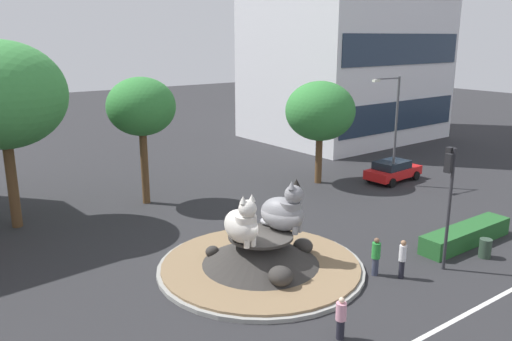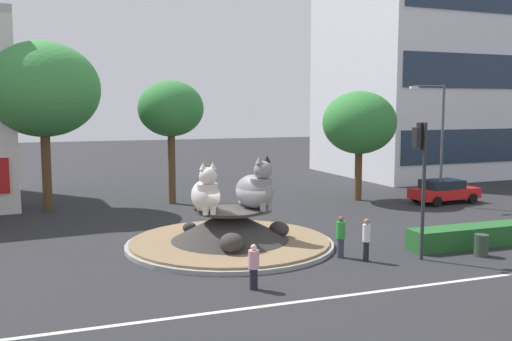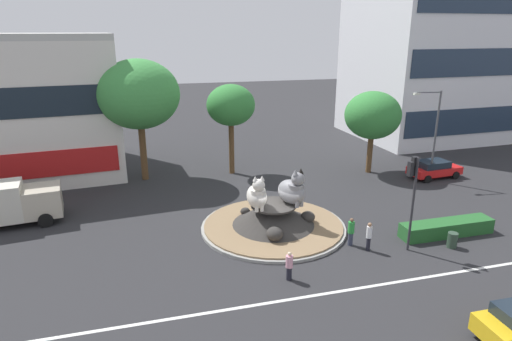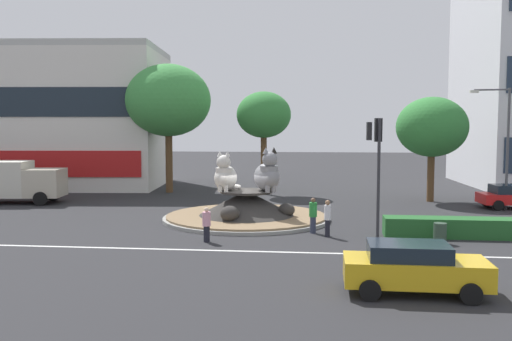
% 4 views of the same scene
% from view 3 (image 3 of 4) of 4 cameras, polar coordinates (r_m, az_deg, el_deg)
% --- Properties ---
extents(ground_plane, '(160.00, 160.00, 0.00)m').
position_cam_3_polar(ground_plane, '(27.88, 2.26, -7.51)').
color(ground_plane, '#28282B').
extents(lane_centreline, '(112.00, 0.20, 0.01)m').
position_cam_3_polar(lane_centreline, '(21.72, 8.44, -15.69)').
color(lane_centreline, silver).
rests_on(lane_centreline, ground).
extents(roundabout_island, '(9.09, 9.09, 1.62)m').
position_cam_3_polar(roundabout_island, '(27.59, 2.32, -6.31)').
color(roundabout_island, gray).
rests_on(roundabout_island, ground).
extents(cat_statue_white, '(1.43, 2.17, 2.18)m').
position_cam_3_polar(cat_statue_white, '(26.43, 0.16, -3.26)').
color(cat_statue_white, silver).
rests_on(cat_statue_white, roundabout_island).
extents(cat_statue_grey, '(1.98, 2.69, 2.39)m').
position_cam_3_polar(cat_statue_grey, '(27.11, 4.80, -2.61)').
color(cat_statue_grey, gray).
rests_on(cat_statue_grey, roundabout_island).
extents(traffic_light_mast, '(0.71, 0.58, 5.47)m').
position_cam_3_polar(traffic_light_mast, '(25.21, 19.77, -1.62)').
color(traffic_light_mast, '#2D2D33').
rests_on(traffic_light_mast, ground).
extents(office_tower, '(17.51, 14.49, 29.52)m').
position_cam_3_polar(office_tower, '(55.16, 22.96, 19.49)').
color(office_tower, silver).
rests_on(office_tower, ground).
extents(clipped_hedge_strip, '(5.94, 1.20, 0.90)m').
position_cam_3_polar(clipped_hedge_strip, '(29.21, 23.58, -6.89)').
color(clipped_hedge_strip, '#235B28').
rests_on(clipped_hedge_strip, ground).
extents(broadleaf_tree_behind_island, '(4.06, 4.06, 7.69)m').
position_cam_3_polar(broadleaf_tree_behind_island, '(36.92, -3.31, 8.43)').
color(broadleaf_tree_behind_island, brown).
rests_on(broadleaf_tree_behind_island, ground).
extents(second_tree_near_tower, '(6.49, 6.49, 9.84)m').
position_cam_3_polar(second_tree_near_tower, '(36.29, -15.06, 9.54)').
color(second_tree_near_tower, brown).
rests_on(second_tree_near_tower, ground).
extents(third_tree_left, '(4.75, 4.75, 7.08)m').
position_cam_3_polar(third_tree_left, '(38.56, 14.98, 6.95)').
color(third_tree_left, brown).
rests_on(third_tree_left, ground).
extents(streetlight_arm, '(2.34, 0.41, 7.41)m').
position_cam_3_polar(streetlight_arm, '(37.92, 22.11, 4.96)').
color(streetlight_arm, '#4C4C51').
rests_on(streetlight_arm, ground).
extents(pedestrian_white_shirt, '(0.31, 0.31, 1.72)m').
position_cam_3_polar(pedestrian_white_shirt, '(25.61, 14.51, -8.23)').
color(pedestrian_white_shirt, black).
rests_on(pedestrian_white_shirt, ground).
extents(pedestrian_pink_shirt, '(0.37, 0.37, 1.54)m').
position_cam_3_polar(pedestrian_pink_shirt, '(22.25, 4.36, -12.24)').
color(pedestrian_pink_shirt, black).
rests_on(pedestrian_pink_shirt, ground).
extents(pedestrian_green_shirt, '(0.37, 0.37, 1.70)m').
position_cam_3_polar(pedestrian_green_shirt, '(25.99, 12.28, -7.73)').
color(pedestrian_green_shirt, '#33384C').
rests_on(pedestrian_green_shirt, ground).
extents(hatchback_near_shophouse, '(4.51, 2.38, 1.48)m').
position_cam_3_polar(hatchback_near_shophouse, '(39.81, 22.19, 0.23)').
color(hatchback_near_shophouse, red).
rests_on(hatchback_near_shophouse, ground).
extents(litter_bin, '(0.56, 0.56, 0.90)m').
position_cam_3_polar(litter_bin, '(27.76, 24.23, -8.28)').
color(litter_bin, '#2D4233').
rests_on(litter_bin, ground).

